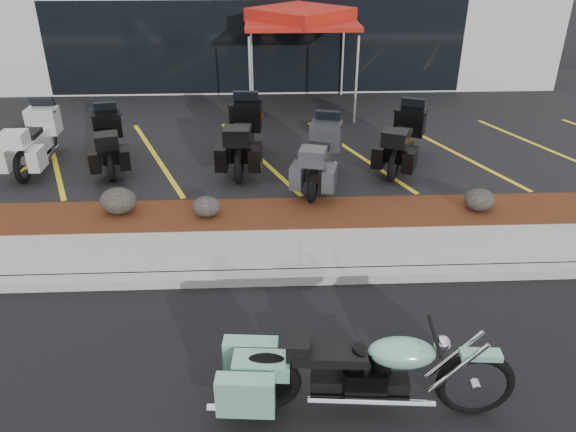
{
  "coord_description": "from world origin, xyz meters",
  "views": [
    {
      "loc": [
        0.2,
        -5.99,
        4.74
      ],
      "look_at": [
        0.51,
        1.2,
        0.94
      ],
      "focal_mm": 35.0,
      "sensor_mm": 36.0,
      "label": 1
    }
  ],
  "objects_px": {
    "popup_canopy": "(301,18)",
    "touring_white": "(47,126)",
    "traffic_cone": "(257,106)",
    "hero_cruiser": "(477,375)"
  },
  "relations": [
    {
      "from": "popup_canopy",
      "to": "touring_white",
      "type": "bearing_deg",
      "value": -149.26
    },
    {
      "from": "traffic_cone",
      "to": "touring_white",
      "type": "bearing_deg",
      "value": -150.73
    },
    {
      "from": "traffic_cone",
      "to": "popup_canopy",
      "type": "xyz_separation_m",
      "value": [
        1.18,
        0.6,
        2.14
      ]
    },
    {
      "from": "hero_cruiser",
      "to": "traffic_cone",
      "type": "distance_m",
      "value": 10.43
    },
    {
      "from": "hero_cruiser",
      "to": "popup_canopy",
      "type": "height_order",
      "value": "popup_canopy"
    },
    {
      "from": "touring_white",
      "to": "traffic_cone",
      "type": "distance_m",
      "value": 5.22
    },
    {
      "from": "traffic_cone",
      "to": "popup_canopy",
      "type": "distance_m",
      "value": 2.51
    },
    {
      "from": "hero_cruiser",
      "to": "touring_white",
      "type": "height_order",
      "value": "touring_white"
    },
    {
      "from": "hero_cruiser",
      "to": "touring_white",
      "type": "bearing_deg",
      "value": 136.99
    },
    {
      "from": "popup_canopy",
      "to": "hero_cruiser",
      "type": "bearing_deg",
      "value": -81.85
    }
  ]
}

